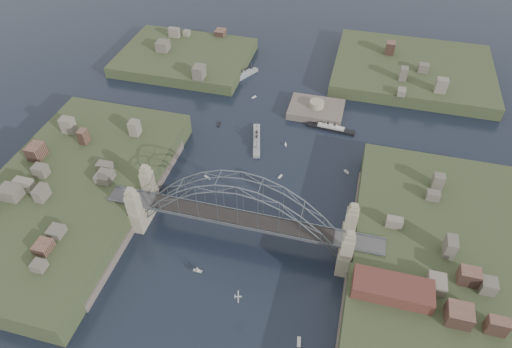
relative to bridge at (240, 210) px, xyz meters
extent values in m
plane|color=black|center=(0.00, 0.00, -12.32)|extent=(500.00, 500.00, 0.00)
cube|color=#4B4A4D|center=(0.00, 0.00, -4.32)|extent=(84.00, 6.00, 0.70)
cube|color=slate|center=(0.00, -3.00, -3.77)|extent=(84.00, 0.25, 0.50)
cube|color=slate|center=(0.00, 3.00, -3.77)|extent=(84.00, 0.25, 0.50)
cube|color=black|center=(0.00, 0.00, -3.77)|extent=(55.20, 5.20, 0.35)
cube|color=gray|center=(-31.50, -5.00, -3.47)|extent=(3.40, 3.40, 17.70)
cube|color=gray|center=(-31.50, 5.00, -3.47)|extent=(3.40, 3.40, 17.70)
cube|color=gray|center=(31.50, -5.00, -3.47)|extent=(3.40, 3.40, 17.70)
cube|color=gray|center=(31.50, 5.00, -3.47)|extent=(3.40, 3.40, 17.70)
cube|color=gray|center=(-31.50, 0.00, -8.32)|extent=(4.08, 13.80, 8.00)
cube|color=gray|center=(31.50, 0.00, -8.32)|extent=(4.08, 13.80, 8.00)
cube|color=#333E22|center=(-58.00, 0.00, -10.32)|extent=(50.00, 90.00, 12.00)
cube|color=brown|center=(-35.50, 0.00, -11.32)|extent=(6.00, 70.00, 4.00)
cube|color=#333E22|center=(58.00, 0.00, -10.32)|extent=(50.00, 90.00, 12.00)
cube|color=brown|center=(35.50, 0.00, -11.32)|extent=(6.00, 70.00, 4.00)
cube|color=#333E22|center=(-55.00, 95.00, -11.82)|extent=(60.00, 45.00, 9.00)
cube|color=#333E22|center=(50.00, 110.00, -11.57)|extent=(70.00, 55.00, 9.50)
cube|color=brown|center=(12.00, 70.00, -12.82)|extent=(22.00, 16.00, 7.00)
cylinder|color=gray|center=(12.00, 70.00, -8.12)|extent=(6.00, 6.00, 2.40)
cube|color=#592D26|center=(44.00, -14.00, -2.32)|extent=(20.00, 8.00, 4.00)
cube|color=#919699|center=(-6.92, 45.52, -11.90)|extent=(7.21, 19.18, 1.70)
cube|color=#919699|center=(-6.92, 45.52, -10.62)|extent=(4.46, 10.67, 1.28)
cube|color=#919699|center=(-6.92, 45.52, -9.67)|extent=(2.54, 4.98, 0.85)
cylinder|color=black|center=(-6.59, 44.22, -8.92)|extent=(0.92, 0.92, 1.70)
cylinder|color=black|center=(-7.25, 46.82, -8.92)|extent=(0.92, 0.92, 1.70)
cylinder|color=slate|center=(-5.50, 39.96, -9.13)|extent=(0.17, 0.17, 4.25)
cylinder|color=slate|center=(-8.34, 51.08, -9.13)|extent=(0.17, 0.17, 4.25)
cube|color=#919699|center=(-24.20, 88.89, -11.90)|extent=(10.25, 15.80, 1.68)
cube|color=#919699|center=(-24.20, 88.89, -10.64)|extent=(6.04, 8.92, 1.26)
cube|color=#919699|center=(-24.20, 88.89, -9.70)|extent=(3.17, 4.29, 0.84)
cylinder|color=black|center=(-24.78, 87.87, -8.96)|extent=(0.83, 0.83, 1.68)
cylinder|color=black|center=(-23.62, 89.92, -8.96)|extent=(0.83, 0.83, 1.68)
cylinder|color=slate|center=(-26.67, 84.49, -9.17)|extent=(0.17, 0.17, 4.21)
cylinder|color=slate|center=(-21.73, 93.30, -9.17)|extent=(0.17, 0.17, 4.21)
cube|color=black|center=(19.46, 60.11, -11.98)|extent=(19.01, 4.11, 1.37)
cube|color=silver|center=(19.46, 60.11, -10.95)|extent=(10.50, 2.78, 1.03)
cube|color=silver|center=(19.46, 60.11, -10.18)|extent=(4.82, 1.80, 0.69)
cylinder|color=black|center=(18.15, 60.22, -9.58)|extent=(0.93, 0.93, 1.37)
cylinder|color=black|center=(20.78, 60.00, -9.58)|extent=(0.93, 0.93, 1.37)
cylinder|color=slate|center=(13.82, 60.58, -9.75)|extent=(0.14, 0.14, 3.43)
cylinder|color=slate|center=(25.10, 59.64, -9.75)|extent=(0.14, 0.14, 3.43)
cube|color=#B6BABE|center=(6.45, -24.70, -4.60)|extent=(1.78, 0.79, 0.31)
cube|color=#B6BABE|center=(6.45, -24.70, -4.54)|extent=(1.24, 3.47, 0.07)
cube|color=#B6BABE|center=(5.60, -24.94, -4.43)|extent=(0.47, 1.11, 0.39)
cube|color=silver|center=(-18.67, 21.94, -12.17)|extent=(2.84, 2.04, 0.45)
cube|color=silver|center=(5.94, 28.83, -12.17)|extent=(1.33, 2.12, 0.45)
cube|color=silver|center=(-8.69, -15.29, -12.17)|extent=(2.67, 1.00, 0.45)
cylinder|color=slate|center=(-8.69, -15.29, -11.12)|extent=(0.08, 0.08, 2.20)
cone|color=silver|center=(-8.69, -15.29, -11.12)|extent=(1.29, 1.06, 1.92)
cube|color=silver|center=(28.17, 37.01, -12.17)|extent=(2.03, 1.96, 0.45)
cube|color=silver|center=(28.17, 37.01, -11.77)|extent=(1.33, 1.30, 0.40)
cylinder|color=black|center=(28.17, 37.01, -11.32)|extent=(0.16, 0.16, 0.70)
cube|color=silver|center=(-24.18, 52.08, -12.17)|extent=(1.19, 3.15, 0.45)
cube|color=silver|center=(4.25, 46.03, -12.17)|extent=(1.13, 1.65, 0.45)
cylinder|color=slate|center=(4.25, 46.03, -11.12)|extent=(0.08, 0.08, 2.20)
cone|color=silver|center=(4.25, 46.03, -11.12)|extent=(1.43, 1.55, 1.92)
cube|color=silver|center=(23.42, -28.89, -12.17)|extent=(1.29, 2.83, 0.45)
cube|color=silver|center=(-15.55, 74.15, -12.17)|extent=(1.85, 2.34, 0.45)
cube|color=silver|center=(32.05, 19.22, -12.17)|extent=(2.31, 1.03, 0.45)
camera|label=1|loc=(26.06, -82.15, 96.43)|focal=31.31mm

